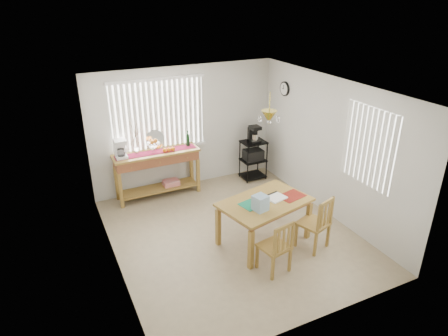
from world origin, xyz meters
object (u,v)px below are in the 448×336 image
chair_left (276,247)px  cart_items (254,134)px  wire_cart (253,156)px  dining_table (265,206)px  chair_right (316,223)px  sideboard (158,163)px

chair_left → cart_items: bearing=66.6°
wire_cart → cart_items: cart_items is taller
cart_items → dining_table: (-1.06, -2.27, -0.37)m
dining_table → chair_right: chair_right is taller
sideboard → cart_items: bearing=-2.9°
chair_right → dining_table: bearing=141.4°
sideboard → wire_cart: (2.17, -0.12, -0.20)m
cart_items → sideboard: bearing=177.1°
dining_table → sideboard: bearing=114.9°
sideboard → wire_cart: bearing=-3.2°
chair_left → wire_cart: bearing=66.6°
sideboard → wire_cart: size_ratio=1.95×
cart_items → dining_table: size_ratio=0.23×
chair_right → cart_items: bearing=81.9°
cart_items → chair_right: bearing=-98.1°
sideboard → cart_items: (2.17, -0.11, 0.33)m
sideboard → cart_items: cart_items is taller
dining_table → chair_right: size_ratio=1.71×
wire_cart → chair_right: (-0.40, -2.79, -0.07)m
sideboard → chair_right: (1.77, -2.91, -0.27)m
wire_cart → dining_table: bearing=-115.2°
sideboard → chair_left: sideboard is taller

